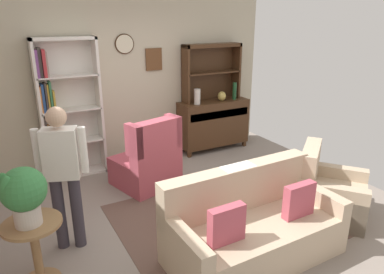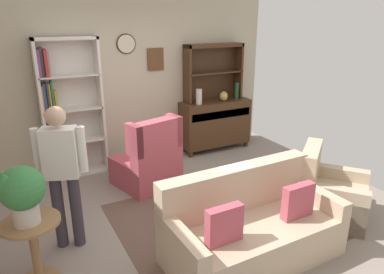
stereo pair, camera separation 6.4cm
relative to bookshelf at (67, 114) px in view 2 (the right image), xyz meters
The scene contains 17 objects.
ground_plane 2.45m from the bookshelf, 60.37° to the right, with size 5.40×4.60×0.02m, color gray.
wall_back 1.20m from the bookshelf, ahead, with size 5.00×0.09×2.80m.
area_rug 2.78m from the bookshelf, 59.80° to the right, with size 2.38×2.07×0.01m, color brown.
bookshelf is the anchor object (origin of this frame).
sideboard 2.61m from the bookshelf, ahead, with size 1.30×0.45×0.92m.
sideboard_hutch 2.63m from the bookshelf, ahead, with size 1.10×0.26×1.00m.
vase_tall 2.18m from the bookshelf, ahead, with size 0.11×0.11×0.27m, color beige.
vase_round 2.70m from the bookshelf, ahead, with size 0.15×0.15×0.17m, color tan.
bottle_wine 2.96m from the bookshelf, ahead, with size 0.07×0.07×0.32m, color #194223.
couch_floral 3.27m from the bookshelf, 67.18° to the right, with size 1.81×0.88×0.90m.
armchair_floral 3.85m from the bookshelf, 47.33° to the right, with size 1.07×1.08×0.88m.
wingback_chair 1.46m from the bookshelf, 46.67° to the right, with size 0.96×0.97×1.05m.
plant_stand 2.53m from the bookshelf, 107.61° to the right, with size 0.52×0.52×0.66m.
potted_plant_large 2.49m from the bookshelf, 108.06° to the right, with size 0.39×0.39×0.53m.
person_reading 1.93m from the bookshelf, 101.11° to the right, with size 0.52×0.31×1.56m.
coffee_table 2.60m from the bookshelf, 57.77° to the right, with size 0.80×0.50×0.42m.
book_stack 2.51m from the bookshelf, 57.13° to the right, with size 0.19×0.15×0.06m.
Camera 2 is at (-1.86, -3.50, 2.39)m, focal length 33.22 mm.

